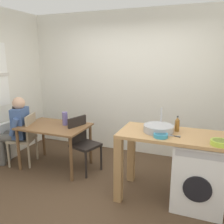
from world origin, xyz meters
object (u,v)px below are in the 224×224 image
object	(u,v)px
washing_machine	(198,174)
bottle_tall_green	(177,124)
dining_table	(55,131)
vase	(65,118)
chair_opposite	(82,141)
chair_person_seat	(26,136)
colander	(220,142)
seated_person	(16,127)
mixing_bowl	(161,135)

from	to	relation	value
washing_machine	bottle_tall_green	bearing A→B (deg)	158.85
dining_table	vase	distance (m)	0.28
dining_table	chair_opposite	distance (m)	0.50
chair_person_seat	chair_opposite	xyz separation A→B (m)	(1.03, 0.15, 0.00)
chair_person_seat	vase	world-z (taller)	vase
chair_opposite	washing_machine	world-z (taller)	chair_opposite
washing_machine	colander	bearing A→B (deg)	-49.26
bottle_tall_green	seated_person	bearing A→B (deg)	179.58
chair_opposite	bottle_tall_green	distance (m)	1.61
dining_table	seated_person	distance (m)	0.71
dining_table	vase	world-z (taller)	vase
seated_person	bottle_tall_green	size ratio (longest dim) A/B	5.92
washing_machine	dining_table	bearing A→B (deg)	173.45
washing_machine	vase	world-z (taller)	vase
dining_table	chair_person_seat	xyz separation A→B (m)	(-0.55, -0.08, -0.14)
chair_opposite	dining_table	bearing A→B (deg)	-63.98
bottle_tall_green	colander	xyz separation A→B (m)	(0.49, -0.34, -0.06)
seated_person	washing_machine	bearing A→B (deg)	-110.14
chair_opposite	colander	world-z (taller)	colander
seated_person	vase	world-z (taller)	seated_person
dining_table	mixing_bowl	distance (m)	1.92
dining_table	bottle_tall_green	world-z (taller)	bottle_tall_green
chair_person_seat	vase	bearing A→B (deg)	-93.25
dining_table	mixing_bowl	size ratio (longest dim) A/B	6.40
dining_table	chair_opposite	xyz separation A→B (m)	(0.48, 0.07, -0.14)
washing_machine	colander	xyz separation A→B (m)	(0.19, -0.22, 0.52)
chair_opposite	seated_person	xyz separation A→B (m)	(-1.18, -0.20, 0.16)
seated_person	bottle_tall_green	world-z (taller)	seated_person
chair_opposite	bottle_tall_green	size ratio (longest dim) A/B	4.44
mixing_bowl	vase	distance (m)	1.78
seated_person	bottle_tall_green	xyz separation A→B (m)	(2.70, -0.02, 0.34)
washing_machine	vase	bearing A→B (deg)	170.38
dining_table	colander	bearing A→B (deg)	-10.96
vase	washing_machine	bearing A→B (deg)	-9.62
dining_table	vase	bearing A→B (deg)	33.69
chair_person_seat	chair_opposite	world-z (taller)	same
vase	mixing_bowl	bearing A→B (deg)	-18.40
seated_person	mixing_bowl	distance (m)	2.58
chair_person_seat	colander	distance (m)	3.09
chair_person_seat	seated_person	distance (m)	0.23
washing_machine	mixing_bowl	world-z (taller)	mixing_bowl
dining_table	washing_machine	xyz separation A→B (m)	(2.30, -0.26, -0.21)
bottle_tall_green	mixing_bowl	xyz separation A→B (m)	(-0.15, -0.32, -0.07)
dining_table	chair_opposite	bearing A→B (deg)	8.58
washing_machine	chair_person_seat	bearing A→B (deg)	176.25
chair_person_seat	mixing_bowl	size ratio (longest dim) A/B	5.24
vase	dining_table	bearing A→B (deg)	-146.31
chair_opposite	bottle_tall_green	xyz separation A→B (m)	(1.51, -0.22, 0.50)
mixing_bowl	colander	xyz separation A→B (m)	(0.65, -0.02, 0.00)
dining_table	bottle_tall_green	xyz separation A→B (m)	(1.99, -0.15, 0.37)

